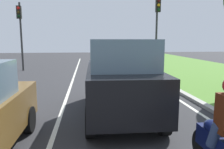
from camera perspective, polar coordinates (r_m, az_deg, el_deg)
ground_plane at (r=11.90m, az=-6.97°, el=-2.21°), size 60.00×60.00×0.00m
lane_line_center at (r=11.93m, az=-10.34°, el=-2.25°), size 0.12×32.00×0.01m
lane_line_right_edge at (r=12.39m, az=9.92°, el=-1.82°), size 0.12×32.00×0.01m
curb_right at (r=12.53m, az=12.12°, el=-1.50°), size 0.24×48.00×0.12m
car_suv_ahead at (r=6.59m, az=2.06°, el=-0.75°), size 2.07×4.55×2.28m
traffic_light_near_right at (r=16.14m, az=11.54°, el=13.27°), size 0.32×0.50×5.22m
traffic_light_overhead_left at (r=17.79m, az=-22.53°, el=11.64°), size 0.32×0.50×4.97m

